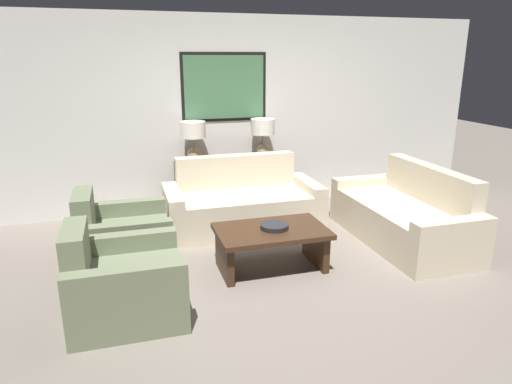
{
  "coord_description": "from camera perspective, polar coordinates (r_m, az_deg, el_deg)",
  "views": [
    {
      "loc": [
        -1.39,
        -3.78,
        2.09
      ],
      "look_at": [
        -0.01,
        0.89,
        0.65
      ],
      "focal_mm": 32.0,
      "sensor_mm": 36.0,
      "label": 1
    }
  ],
  "objects": [
    {
      "name": "armchair_near_camera",
      "position": [
        4.0,
        -16.32,
        -11.06
      ],
      "size": [
        0.91,
        0.86,
        0.82
      ],
      "color": "#707A5B",
      "rests_on": "ground_plane"
    },
    {
      "name": "couch_by_back_wall",
      "position": [
        5.78,
        -1.76,
        -1.63
      ],
      "size": [
        1.92,
        0.89,
        0.88
      ],
      "color": "beige",
      "rests_on": "ground_plane"
    },
    {
      "name": "table_lamp_left",
      "position": [
        6.15,
        -7.87,
        7.04
      ],
      "size": [
        0.33,
        0.33,
        0.56
      ],
      "color": "tan",
      "rests_on": "console_table"
    },
    {
      "name": "decorative_bowl",
      "position": [
        4.59,
        2.31,
        -4.31
      ],
      "size": [
        0.29,
        0.29,
        0.05
      ],
      "color": "#232328",
      "rests_on": "coffee_table"
    },
    {
      "name": "back_wall",
      "position": [
        6.47,
        -4.03,
        9.7
      ],
      "size": [
        7.76,
        0.12,
        2.65
      ],
      "color": "silver",
      "rests_on": "ground_plane"
    },
    {
      "name": "armchair_near_back_wall",
      "position": [
        4.91,
        -16.48,
        -5.82
      ],
      "size": [
        0.91,
        0.86,
        0.82
      ],
      "color": "#707A5B",
      "rests_on": "ground_plane"
    },
    {
      "name": "console_table",
      "position": [
        6.39,
        -3.33,
        0.76
      ],
      "size": [
        1.48,
        0.39,
        0.72
      ],
      "color": "#332319",
      "rests_on": "ground_plane"
    },
    {
      "name": "table_lamp_right",
      "position": [
        6.36,
        0.84,
        7.51
      ],
      "size": [
        0.33,
        0.33,
        0.56
      ],
      "color": "tan",
      "rests_on": "console_table"
    },
    {
      "name": "ground_plane",
      "position": [
        4.53,
        3.33,
        -11.0
      ],
      "size": [
        20.0,
        20.0,
        0.0
      ],
      "primitive_type": "plane",
      "color": "slate"
    },
    {
      "name": "coffee_table",
      "position": [
        4.64,
        1.94,
        -6.0
      ],
      "size": [
        1.11,
        0.7,
        0.44
      ],
      "color": "#3D2616",
      "rests_on": "ground_plane"
    },
    {
      "name": "couch_by_side",
      "position": [
        5.63,
        18.07,
        -2.95
      ],
      "size": [
        0.89,
        1.92,
        0.88
      ],
      "color": "beige",
      "rests_on": "ground_plane"
    }
  ]
}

